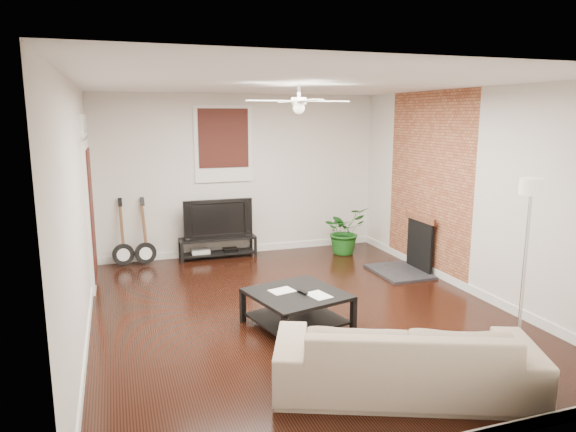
# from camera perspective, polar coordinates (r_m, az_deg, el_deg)

# --- Properties ---
(room) EXTENTS (5.01, 6.01, 2.81)m
(room) POSITION_cam_1_polar(r_m,az_deg,el_deg) (6.32, 1.16, 1.57)
(room) COLOR black
(room) RESTS_ON ground
(brick_accent) EXTENTS (0.02, 2.20, 2.80)m
(brick_accent) POSITION_cam_1_polar(r_m,az_deg,el_deg) (8.33, 15.10, 3.48)
(brick_accent) COLOR brown
(brick_accent) RESTS_ON floor
(fireplace) EXTENTS (0.80, 1.10, 0.92)m
(fireplace) POSITION_cam_1_polar(r_m,az_deg,el_deg) (8.35, 13.13, -2.99)
(fireplace) COLOR black
(fireplace) RESTS_ON floor
(window_back) EXTENTS (1.00, 0.06, 1.30)m
(window_back) POSITION_cam_1_polar(r_m,az_deg,el_deg) (9.03, -7.09, 7.83)
(window_back) COLOR black
(window_back) RESTS_ON wall_back
(door_left) EXTENTS (0.08, 1.00, 2.50)m
(door_left) POSITION_cam_1_polar(r_m,az_deg,el_deg) (7.86, -20.94, 1.60)
(door_left) COLOR white
(door_left) RESTS_ON wall_left
(tv_stand) EXTENTS (1.31, 0.35, 0.37)m
(tv_stand) POSITION_cam_1_polar(r_m,az_deg,el_deg) (9.08, -7.70, -3.46)
(tv_stand) COLOR black
(tv_stand) RESTS_ON floor
(tv) EXTENTS (1.17, 0.15, 0.68)m
(tv) POSITION_cam_1_polar(r_m,az_deg,el_deg) (8.99, -7.81, -0.20)
(tv) COLOR black
(tv) RESTS_ON tv_stand
(coffee_table) EXTENTS (1.21, 1.21, 0.42)m
(coffee_table) POSITION_cam_1_polar(r_m,az_deg,el_deg) (6.16, 0.98, -10.21)
(coffee_table) COLOR black
(coffee_table) RESTS_ON floor
(sofa) EXTENTS (2.46, 1.69, 0.67)m
(sofa) POSITION_cam_1_polar(r_m,az_deg,el_deg) (4.89, 12.64, -14.73)
(sofa) COLOR tan
(sofa) RESTS_ON floor
(floor_lamp) EXTENTS (0.40, 0.40, 1.87)m
(floor_lamp) POSITION_cam_1_polar(r_m,az_deg,el_deg) (5.54, 24.46, -5.74)
(floor_lamp) COLOR silver
(floor_lamp) RESTS_ON floor
(potted_plant) EXTENTS (0.93, 0.86, 0.84)m
(potted_plant) POSITION_cam_1_polar(r_m,az_deg,el_deg) (9.30, 6.21, -1.59)
(potted_plant) COLOR #1A5C1A
(potted_plant) RESTS_ON floor
(guitar_left) EXTENTS (0.37, 0.27, 1.13)m
(guitar_left) POSITION_cam_1_polar(r_m,az_deg,el_deg) (8.82, -17.76, -1.77)
(guitar_left) COLOR black
(guitar_left) RESTS_ON floor
(guitar_right) EXTENTS (0.39, 0.31, 1.13)m
(guitar_right) POSITION_cam_1_polar(r_m,az_deg,el_deg) (8.80, -15.48, -1.67)
(guitar_right) COLOR black
(guitar_right) RESTS_ON floor
(ceiling_fan) EXTENTS (1.24, 1.24, 0.32)m
(ceiling_fan) POSITION_cam_1_polar(r_m,az_deg,el_deg) (6.24, 1.20, 12.51)
(ceiling_fan) COLOR white
(ceiling_fan) RESTS_ON ceiling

